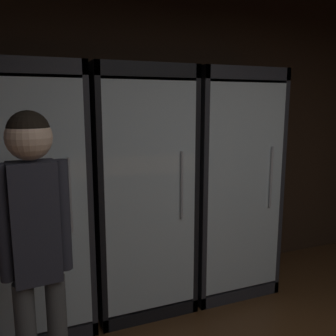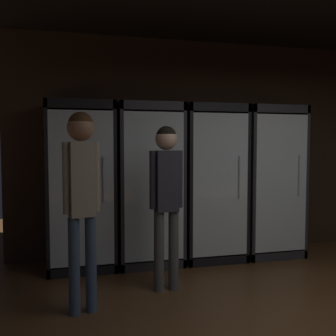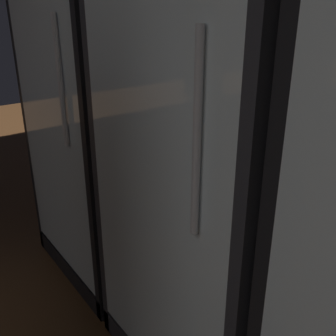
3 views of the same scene
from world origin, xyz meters
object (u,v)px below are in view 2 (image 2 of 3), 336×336
cooler_far_left (81,188)px  shopper_near (166,187)px  cooler_center (210,184)px  shopper_far (81,183)px  cooler_left (148,185)px  cooler_right (267,182)px

cooler_far_left → shopper_near: (0.79, -0.96, 0.09)m
cooler_center → shopper_far: bearing=-141.4°
cooler_center → cooler_left: bearing=-179.8°
cooler_far_left → cooler_right: 2.39m
cooler_left → cooler_right: size_ratio=1.00×
cooler_center → shopper_far: (-1.62, -1.29, 0.17)m
cooler_far_left → shopper_near: bearing=-50.5°
cooler_right → cooler_left: bearing=-180.0°
cooler_center → cooler_right: bearing=-0.1°
cooler_right → shopper_near: (-1.60, -0.96, 0.08)m
shopper_near → cooler_left: bearing=89.6°
cooler_far_left → shopper_far: 1.30m
cooler_right → cooler_far_left: bearing=180.0°
shopper_near → shopper_far: size_ratio=0.94×
shopper_near → shopper_far: shopper_far is taller
cooler_center → cooler_right: 0.80m
cooler_far_left → shopper_far: cooler_far_left is taller
cooler_left → cooler_right: same height
cooler_right → shopper_far: (-2.41, -1.29, 0.18)m
cooler_far_left → shopper_far: bearing=-91.0°
cooler_left → cooler_right: bearing=0.0°
cooler_left → cooler_center: same height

